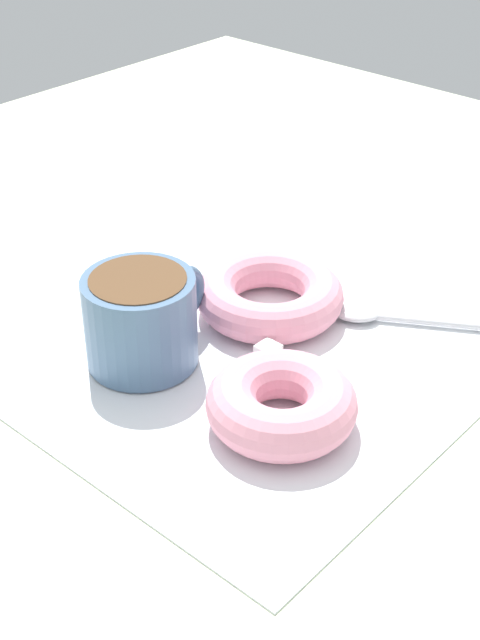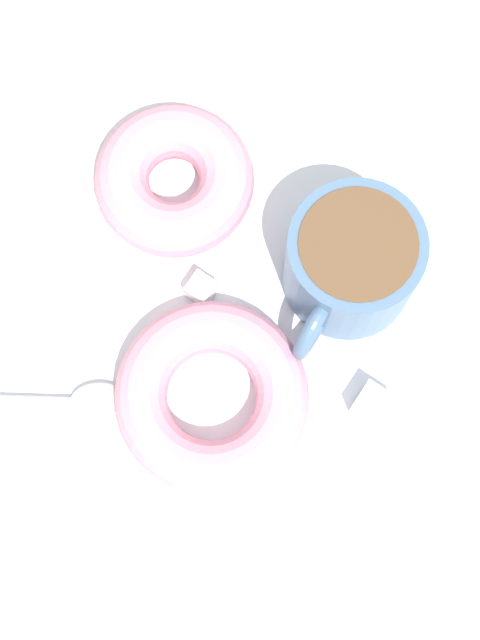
# 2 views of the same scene
# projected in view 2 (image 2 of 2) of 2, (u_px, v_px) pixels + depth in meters

# --- Properties ---
(ground_plane) EXTENTS (1.20, 1.20, 0.02)m
(ground_plane) POSITION_uv_depth(u_px,v_px,m) (203.00, 318.00, 0.67)
(ground_plane) COLOR beige
(napkin) EXTENTS (0.36, 0.36, 0.00)m
(napkin) POSITION_uv_depth(u_px,v_px,m) (240.00, 328.00, 0.66)
(napkin) COLOR white
(napkin) RESTS_ON ground_plane
(coffee_cup) EXTENTS (0.11, 0.08, 0.07)m
(coffee_cup) POSITION_uv_depth(u_px,v_px,m) (351.00, 263.00, 0.63)
(coffee_cup) COLOR slate
(coffee_cup) RESTS_ON napkin
(donut_near_cup) EXTENTS (0.10, 0.10, 0.03)m
(donut_near_cup) POSITION_uv_depth(u_px,v_px,m) (174.00, 180.00, 0.66)
(donut_near_cup) COLOR pink
(donut_near_cup) RESTS_ON napkin
(donut_far) EXTENTS (0.12, 0.12, 0.03)m
(donut_far) POSITION_uv_depth(u_px,v_px,m) (212.00, 396.00, 0.63)
(donut_far) COLOR pink
(donut_far) RESTS_ON napkin
(spoon) EXTENTS (0.09, 0.13, 0.01)m
(spoon) POSITION_uv_depth(u_px,v_px,m) (63.00, 401.00, 0.64)
(spoon) COLOR silver
(spoon) RESTS_ON napkin
(sugar_cube) EXTENTS (0.02, 0.02, 0.02)m
(sugar_cube) POSITION_uv_depth(u_px,v_px,m) (201.00, 289.00, 0.65)
(sugar_cube) COLOR white
(sugar_cube) RESTS_ON napkin
(sugar_cube_extra) EXTENTS (0.02, 0.02, 0.02)m
(sugar_cube_extra) POSITION_uv_depth(u_px,v_px,m) (373.00, 404.00, 0.63)
(sugar_cube_extra) COLOR white
(sugar_cube_extra) RESTS_ON napkin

